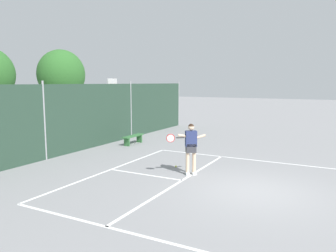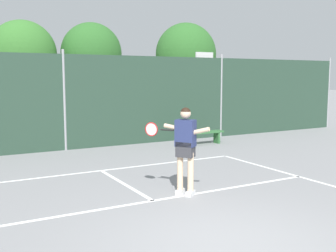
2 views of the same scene
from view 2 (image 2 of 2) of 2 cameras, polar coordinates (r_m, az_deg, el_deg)
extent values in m
plane|color=gray|center=(6.36, 8.47, -16.18)|extent=(120.00, 120.00, 0.00)
cube|color=white|center=(11.01, -9.35, -6.18)|extent=(8.20, 0.10, 0.01)
cube|color=white|center=(8.33, -2.14, -10.42)|extent=(8.20, 0.10, 0.01)
cube|color=white|center=(9.62, -6.20, -8.06)|extent=(0.10, 2.97, 0.01)
cube|color=#284233|center=(14.10, -14.32, 3.20)|extent=(26.00, 0.05, 3.24)
cylinder|color=#99999E|center=(14.10, -14.33, 3.51)|extent=(0.09, 0.09, 3.39)
cylinder|color=#99999E|center=(16.97, 7.45, 4.21)|extent=(0.09, 0.09, 3.39)
cylinder|color=#99999E|center=(21.48, 21.56, 4.35)|extent=(0.09, 0.09, 3.39)
cylinder|color=#9E9EA3|center=(18.32, 4.89, 3.92)|extent=(0.12, 0.12, 3.05)
cube|color=white|center=(18.23, 5.12, 9.33)|extent=(0.90, 0.06, 0.60)
torus|color=#D85919|center=(18.00, 5.61, 8.65)|extent=(0.48, 0.48, 0.02)
cylinder|color=brown|center=(24.38, -19.42, 3.28)|extent=(0.36, 0.36, 2.18)
ellipsoid|color=#38752D|center=(24.37, -19.68, 9.53)|extent=(3.70, 3.33, 3.70)
cylinder|color=brown|center=(25.35, -10.53, 3.84)|extent=(0.36, 0.36, 2.32)
ellipsoid|color=#2D6628|center=(25.35, -10.67, 9.99)|extent=(3.67, 3.30, 3.67)
cylinder|color=brown|center=(28.22, 2.51, 4.12)|extent=(0.36, 0.36, 2.19)
ellipsoid|color=#2D6628|center=(28.22, 2.55, 10.01)|extent=(4.24, 3.82, 4.24)
cube|color=silver|center=(8.67, 3.17, -9.39)|extent=(0.28, 0.25, 0.10)
cube|color=silver|center=(8.76, 1.70, -9.21)|extent=(0.28, 0.25, 0.10)
cylinder|color=beige|center=(8.55, 3.19, -6.43)|extent=(0.13, 0.13, 0.82)
cylinder|color=beige|center=(8.64, 1.71, -6.28)|extent=(0.13, 0.13, 0.82)
cube|color=#38383D|center=(8.50, 2.46, -3.27)|extent=(0.40, 0.43, 0.32)
cube|color=navy|center=(8.45, 2.47, -1.00)|extent=(0.43, 0.47, 0.56)
sphere|color=beige|center=(8.40, 2.49, 1.77)|extent=(0.22, 0.22, 0.22)
sphere|color=black|center=(8.40, 2.49, 1.90)|extent=(0.21, 0.21, 0.21)
cylinder|color=beige|center=(8.49, 1.17, -0.27)|extent=(0.39, 0.51, 0.17)
cylinder|color=beige|center=(8.34, 4.24, -0.77)|extent=(0.37, 0.47, 0.22)
cylinder|color=black|center=(8.56, -0.12, -0.55)|extent=(0.20, 0.27, 0.04)
torus|color=red|center=(8.67, -2.35, -0.46)|extent=(0.19, 0.26, 0.30)
cylinder|color=silver|center=(8.67, -2.35, -0.46)|extent=(0.15, 0.22, 0.26)
sphere|color=#CCE033|center=(9.83, 2.91, -7.52)|extent=(0.07, 0.07, 0.07)
cube|color=#336B38|center=(14.98, 5.01, -0.89)|extent=(1.60, 0.36, 0.06)
cube|color=#336B38|center=(14.69, 3.06, -1.92)|extent=(0.08, 0.32, 0.45)
cube|color=#336B38|center=(15.35, 6.86, -1.57)|extent=(0.08, 0.32, 0.45)
camera|label=1|loc=(6.71, -98.43, 6.07)|focal=35.10mm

